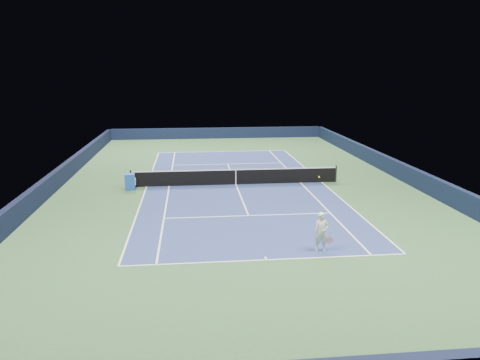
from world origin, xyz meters
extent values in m
plane|color=#2E532D|center=(0.00, 0.00, 0.00)|extent=(40.00, 40.00, 0.00)
cube|color=black|center=(0.00, 19.82, 0.55)|extent=(22.00, 0.35, 1.10)
cube|color=black|center=(10.82, 0.00, 0.55)|extent=(0.35, 40.00, 1.10)
cube|color=black|center=(-10.82, 0.00, 0.55)|extent=(0.35, 40.00, 1.10)
cube|color=navy|center=(0.00, 0.00, 0.00)|extent=(10.97, 23.77, 0.01)
cube|color=white|center=(0.00, 11.88, 0.01)|extent=(10.97, 0.08, 0.00)
cube|color=white|center=(0.00, -11.88, 0.01)|extent=(10.97, 0.08, 0.00)
cube|color=white|center=(5.49, 0.00, 0.01)|extent=(0.08, 23.77, 0.00)
cube|color=white|center=(-5.49, 0.00, 0.01)|extent=(0.08, 23.77, 0.00)
cube|color=white|center=(4.12, 0.00, 0.01)|extent=(0.08, 23.77, 0.00)
cube|color=white|center=(-4.12, 0.00, 0.01)|extent=(0.08, 23.77, 0.00)
cube|color=white|center=(0.00, 6.40, 0.01)|extent=(8.23, 0.08, 0.00)
cube|color=white|center=(0.00, -6.40, 0.01)|extent=(8.23, 0.08, 0.00)
cube|color=white|center=(0.00, 0.00, 0.01)|extent=(0.08, 12.80, 0.00)
cube|color=white|center=(0.00, 11.73, 0.01)|extent=(0.08, 0.30, 0.00)
cube|color=white|center=(0.00, -11.73, 0.01)|extent=(0.08, 0.30, 0.00)
cylinder|color=black|center=(-6.40, 0.00, 0.54)|extent=(0.10, 0.10, 1.07)
cylinder|color=black|center=(6.40, 0.00, 0.54)|extent=(0.10, 0.10, 1.07)
cube|color=black|center=(0.00, 0.00, 0.46)|extent=(12.80, 0.03, 0.91)
cube|color=white|center=(0.00, 0.00, 0.94)|extent=(12.80, 0.04, 0.06)
cube|color=white|center=(0.00, 0.00, 0.46)|extent=(0.05, 0.04, 0.91)
cube|color=#1C4CAB|center=(-6.40, -0.56, 0.47)|extent=(0.62, 0.57, 0.95)
cube|color=silver|center=(-6.11, -0.56, 0.45)|extent=(0.08, 0.42, 0.42)
imported|color=silver|center=(2.28, -11.22, 0.80)|extent=(0.58, 0.38, 1.59)
cylinder|color=#CB839D|center=(2.60, -11.27, 0.70)|extent=(0.03, 0.03, 0.26)
cylinder|color=black|center=(2.60, -11.27, 0.46)|extent=(0.26, 0.02, 0.26)
cylinder|color=pink|center=(2.60, -11.27, 0.46)|extent=(0.28, 0.03, 0.28)
sphere|color=#BBE02F|center=(2.38, -10.22, 2.78)|extent=(0.07, 0.07, 0.07)
camera|label=1|loc=(-2.75, -28.14, 7.05)|focal=35.00mm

